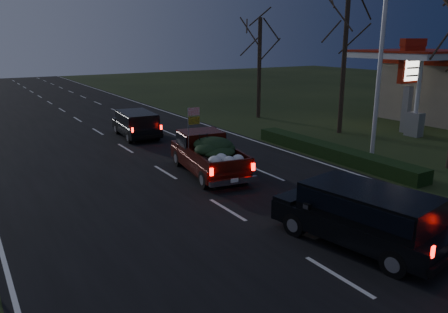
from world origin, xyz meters
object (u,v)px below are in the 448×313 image
pickup_truck (208,152)px  gas_price_pylon (411,70)px  light_pole (382,40)px  rear_suv (365,212)px  lead_suv (136,122)px

pickup_truck → gas_price_pylon: bearing=13.0°
light_pole → pickup_truck: size_ratio=1.80×
light_pole → rear_suv: 10.86m
pickup_truck → lead_suv: pickup_truck is taller
gas_price_pylon → lead_suv: gas_price_pylon is taller
light_pole → gas_price_pylon: 7.36m
lead_suv → gas_price_pylon: bearing=-22.0°
pickup_truck → lead_suv: size_ratio=1.16×
gas_price_pylon → light_pole: bearing=-155.3°
rear_suv → lead_suv: bearing=81.0°
light_pole → pickup_truck: (-7.99, 1.92, -4.53)m
pickup_truck → rear_suv: 8.10m
gas_price_pylon → pickup_truck: gas_price_pylon is taller
gas_price_pylon → rear_suv: 17.16m
pickup_truck → rear_suv: size_ratio=1.02×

